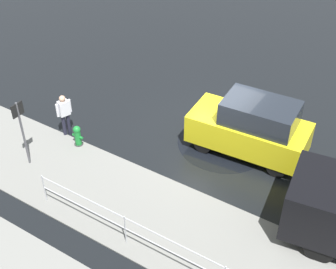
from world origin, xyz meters
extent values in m
plane|color=black|center=(0.00, 0.00, 0.00)|extent=(60.00, 60.00, 0.00)
cube|color=slate|center=(0.00, 4.20, 0.02)|extent=(24.00, 3.20, 0.04)
cube|color=yellow|center=(-1.25, -0.01, 0.79)|extent=(4.00, 1.95, 0.99)
cube|color=#1E232B|center=(-1.56, -0.03, 1.67)|extent=(2.43, 1.65, 0.77)
cylinder|color=black|center=(-0.01, 0.79, 0.30)|extent=(0.61, 0.26, 0.60)
cylinder|color=black|center=(0.09, -0.64, 0.30)|extent=(0.61, 0.26, 0.60)
cylinder|color=black|center=(-2.58, 0.62, 0.30)|extent=(0.61, 0.26, 0.60)
cylinder|color=black|center=(-2.48, -0.81, 0.30)|extent=(0.61, 0.26, 0.60)
cube|color=black|center=(-4.51, 2.23, 1.15)|extent=(2.28, 2.36, 1.50)
cylinder|color=black|center=(-4.75, 3.09, 0.40)|extent=(0.83, 0.39, 0.80)
cylinder|color=black|center=(-4.50, 1.34, 0.40)|extent=(0.83, 0.39, 0.80)
cylinder|color=#197A2D|center=(3.78, 2.80, 0.31)|extent=(0.22, 0.22, 0.62)
sphere|color=#197A2D|center=(3.78, 2.80, 0.67)|extent=(0.26, 0.26, 0.26)
cylinder|color=#197A2D|center=(3.62, 2.80, 0.38)|extent=(0.10, 0.09, 0.09)
cylinder|color=#197A2D|center=(3.94, 2.80, 0.38)|extent=(0.10, 0.09, 0.09)
cylinder|color=#2D2D2D|center=(3.78, 2.80, 0.03)|extent=(0.31, 0.31, 0.06)
cube|color=silver|center=(4.54, 2.53, 1.12)|extent=(0.35, 0.42, 0.55)
sphere|color=tan|center=(4.54, 2.53, 1.51)|extent=(0.22, 0.22, 0.22)
cylinder|color=#1E1E2D|center=(4.51, 2.44, 0.42)|extent=(0.13, 0.13, 0.85)
cylinder|color=#1E1E2D|center=(4.57, 2.61, 0.42)|extent=(0.13, 0.13, 0.85)
cylinder|color=silver|center=(4.46, 2.30, 1.12)|extent=(0.09, 0.09, 0.50)
cylinder|color=silver|center=(4.62, 2.75, 1.12)|extent=(0.09, 0.09, 0.50)
cylinder|color=#B7BABF|center=(-0.15, 5.38, 0.53)|extent=(0.04, 0.04, 1.05)
cylinder|color=#B7BABF|center=(2.80, 5.38, 0.53)|extent=(0.04, 0.04, 1.05)
cylinder|color=#B7BABF|center=(-1.63, 5.38, 1.00)|extent=(8.87, 0.04, 0.04)
cylinder|color=#B7BABF|center=(-1.63, 5.38, 0.58)|extent=(8.87, 0.04, 0.04)
cylinder|color=#4C4C51|center=(4.51, 4.40, 1.20)|extent=(0.07, 0.07, 2.40)
cube|color=black|center=(4.51, 4.40, 2.15)|extent=(0.04, 0.44, 0.44)
cylinder|color=black|center=(-0.41, -0.01, 0.00)|extent=(3.24, 3.24, 0.01)
camera|label=1|loc=(-5.59, 11.86, 10.15)|focal=50.00mm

